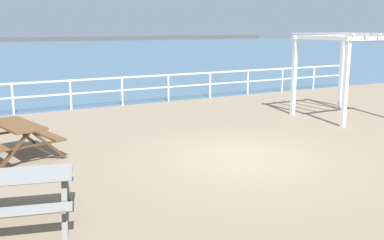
{
  "coord_description": "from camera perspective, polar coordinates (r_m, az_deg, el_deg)",
  "views": [
    {
      "loc": [
        -5.59,
        -7.87,
        2.86
      ],
      "look_at": [
        -0.85,
        0.78,
        0.8
      ],
      "focal_mm": 41.42,
      "sensor_mm": 36.0,
      "label": 1
    }
  ],
  "objects": [
    {
      "name": "ground_plane",
      "position": [
        10.1,
        6.38,
        -5.33
      ],
      "size": [
        30.0,
        24.0,
        0.2
      ],
      "primitive_type": "cube",
      "color": "gray"
    },
    {
      "name": "seaward_railing",
      "position": [
        16.73,
        -9.0,
        4.39
      ],
      "size": [
        23.07,
        0.07,
        1.08
      ],
      "color": "white",
      "rests_on": "ground"
    },
    {
      "name": "picnic_table_near_left",
      "position": [
        10.63,
        -21.62,
        -1.42
      ],
      "size": [
        1.88,
        2.1,
        0.8
      ],
      "rotation": [
        0.0,
        0.0,
        1.8
      ],
      "color": "brown",
      "rests_on": "ground"
    },
    {
      "name": "picnic_table_near_right",
      "position": [
        7.06,
        -22.48,
        -7.96
      ],
      "size": [
        2.13,
        1.92,
        0.8
      ],
      "rotation": [
        0.0,
        0.0,
        -0.26
      ],
      "color": "gray",
      "rests_on": "ground"
    },
    {
      "name": "lattice_pergola",
      "position": [
        15.07,
        19.1,
        7.86
      ],
      "size": [
        2.44,
        2.56,
        2.7
      ],
      "rotation": [
        0.0,
        0.0,
        -0.0
      ],
      "color": "white",
      "rests_on": "ground"
    }
  ]
}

